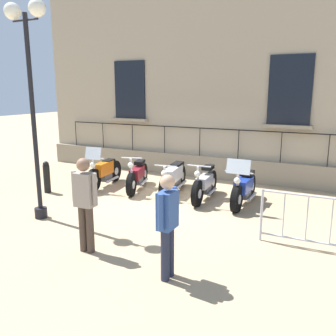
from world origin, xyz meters
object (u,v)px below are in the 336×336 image
at_px(motorcycle_blue, 244,189).
at_px(crowd_barrier, 319,221).
at_px(motorcycle_silver, 205,185).
at_px(lamppost, 29,72).
at_px(bollard, 47,177).
at_px(pedestrian_walking, 85,200).
at_px(pedestrian_standing, 167,221).
at_px(motorcycle_orange, 104,172).
at_px(motorcycle_white, 173,178).
at_px(motorcycle_maroon, 137,176).

relative_size(motorcycle_blue, crowd_barrier, 0.93).
xyz_separation_m(motorcycle_silver, lamppost, (2.98, -2.94, 2.88)).
xyz_separation_m(bollard, pedestrian_walking, (2.57, 3.48, 0.53)).
distance_m(motorcycle_blue, pedestrian_walking, 4.40).
distance_m(lamppost, pedestrian_standing, 4.63).
xyz_separation_m(motorcycle_orange, motorcycle_white, (-0.31, 2.18, -0.01)).
xyz_separation_m(motorcycle_maroon, lamppost, (3.03, -0.81, 2.88)).
bearing_deg(motorcycle_blue, motorcycle_orange, -88.43).
relative_size(motorcycle_blue, lamppost, 0.42).
relative_size(motorcycle_orange, motorcycle_maroon, 1.02).
distance_m(motorcycle_orange, bollard, 1.67).
distance_m(motorcycle_maroon, motorcycle_silver, 2.13).
distance_m(motorcycle_silver, motorcycle_blue, 1.05).
distance_m(motorcycle_maroon, lamppost, 4.26).
xyz_separation_m(lamppost, pedestrian_standing, (1.14, 3.83, -2.34)).
bearing_deg(crowd_barrier, motorcycle_white, -118.96).
relative_size(crowd_barrier, bollard, 2.31).
relative_size(motorcycle_blue, pedestrian_walking, 1.12).
xyz_separation_m(motorcycle_white, lamppost, (3.18, -1.90, 2.84)).
xyz_separation_m(motorcycle_white, motorcycle_silver, (0.21, 1.03, -0.03)).
bearing_deg(motorcycle_maroon, crowd_barrier, 68.04).
bearing_deg(motorcycle_maroon, bollard, -57.56).
bearing_deg(motorcycle_orange, lamppost, 5.52).
xyz_separation_m(motorcycle_blue, pedestrian_walking, (3.93, -1.90, 0.56)).
distance_m(motorcycle_blue, lamppost, 5.75).
height_order(motorcycle_maroon, lamppost, lamppost).
xyz_separation_m(motorcycle_white, pedestrian_standing, (4.32, 1.93, 0.50)).
relative_size(lamppost, bollard, 5.10).
relative_size(motorcycle_silver, pedestrian_walking, 1.11).
bearing_deg(motorcycle_orange, motorcycle_maroon, 97.91).
distance_m(motorcycle_white, crowd_barrier, 4.56).
bearing_deg(bollard, crowd_barrier, 84.87).
bearing_deg(motorcycle_orange, motorcycle_blue, 91.57).
xyz_separation_m(motorcycle_maroon, crowd_barrier, (2.05, 5.08, 0.15)).
bearing_deg(motorcycle_orange, pedestrian_walking, 31.84).
height_order(motorcycle_silver, lamppost, lamppost).
bearing_deg(motorcycle_blue, lamppost, -53.11).
xyz_separation_m(motorcycle_white, motorcycle_blue, (0.19, 2.09, -0.02)).
height_order(motorcycle_white, pedestrian_standing, pedestrian_standing).
xyz_separation_m(motorcycle_maroon, motorcycle_silver, (0.05, 2.13, 0.01)).
relative_size(lamppost, pedestrian_walking, 2.68).
bearing_deg(lamppost, pedestrian_standing, 73.49).
relative_size(motorcycle_orange, lamppost, 0.42).
bearing_deg(motorcycle_silver, motorcycle_orange, -88.25).
bearing_deg(pedestrian_standing, bollard, -117.92).
distance_m(motorcycle_white, motorcycle_blue, 2.10).
relative_size(motorcycle_silver, bollard, 2.11).
relative_size(motorcycle_blue, pedestrian_standing, 1.17).
bearing_deg(motorcycle_blue, motorcycle_maroon, -90.60).
relative_size(motorcycle_silver, lamppost, 0.41).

